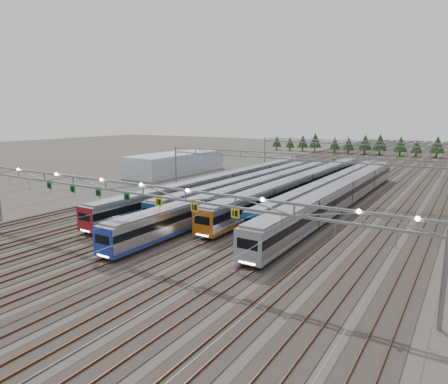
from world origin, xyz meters
The scene contains 13 objects.
ground centered at (0.00, 0.00, 0.00)m, with size 400.00×400.00×0.00m, color #47423A.
track_bed centered at (0.00, 100.00, 1.49)m, with size 54.00×260.00×5.42m.
train_a centered at (-11.25, 34.76, 2.11)m, with size 2.86×67.15×3.72m.
train_b centered at (-6.75, 35.00, 2.01)m, with size 2.70×54.21×3.51m.
train_c centered at (-2.25, 29.19, 2.11)m, with size 2.85×66.08×3.71m.
train_d centered at (2.25, 41.54, 2.19)m, with size 2.98×68.39×3.88m.
train_e centered at (6.75, 43.71, 1.90)m, with size 2.53×65.05×3.29m.
train_f centered at (11.25, 34.90, 2.28)m, with size 3.10×65.53×4.05m.
gantry_near centered at (-0.05, -0.12, 7.09)m, with size 56.36×0.61×8.08m.
gantry_mid centered at (0.00, 40.00, 6.39)m, with size 56.36×0.36×8.00m.
gantry_far centered at (0.00, 85.00, 6.39)m, with size 56.36×0.36×8.00m.
west_shed centered at (-36.89, 51.36, 2.60)m, with size 10.00×30.00×5.21m, color #9BACB9.
treeline centered at (-0.90, 129.48, 4.23)m, with size 93.80×5.60×7.02m.
Camera 1 is at (28.86, -30.06, 14.96)m, focal length 32.00 mm.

